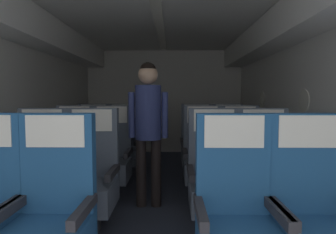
% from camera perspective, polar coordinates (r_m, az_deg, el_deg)
% --- Properties ---
extents(ground, '(3.59, 6.38, 0.02)m').
position_cam_1_polar(ground, '(3.46, -2.21, -16.48)').
color(ground, '#2D3342').
extents(fuselage_shell, '(3.47, 6.03, 2.26)m').
position_cam_1_polar(fuselage_shell, '(3.53, -2.04, 11.05)').
color(fuselage_shell, silver).
rests_on(fuselage_shell, ground).
extents(seat_a_left_aisle, '(0.49, 0.51, 1.10)m').
position_cam_1_polar(seat_a_left_aisle, '(1.95, -22.29, -18.38)').
color(seat_a_left_aisle, '#38383D').
rests_on(seat_a_left_aisle, ground).
extents(seat_a_right_aisle, '(0.49, 0.51, 1.10)m').
position_cam_1_polar(seat_a_right_aisle, '(2.00, 26.93, -17.92)').
color(seat_a_right_aisle, '#38383D').
rests_on(seat_a_right_aisle, ground).
extents(seat_a_right_window, '(0.49, 0.51, 1.10)m').
position_cam_1_polar(seat_a_right_window, '(1.85, 13.43, -19.49)').
color(seat_a_right_window, '#38383D').
rests_on(seat_a_right_window, ground).
extents(seat_b_left_window, '(0.49, 0.51, 1.10)m').
position_cam_1_polar(seat_b_left_window, '(2.86, -24.29, -11.23)').
color(seat_b_left_window, '#38383D').
rests_on(seat_b_left_window, ground).
extents(seat_b_left_aisle, '(0.49, 0.51, 1.10)m').
position_cam_1_polar(seat_b_left_aisle, '(2.71, -15.26, -11.89)').
color(seat_b_left_aisle, '#38383D').
rests_on(seat_b_left_aisle, ground).
extents(seat_b_right_aisle, '(0.49, 0.51, 1.10)m').
position_cam_1_polar(seat_b_right_aisle, '(2.73, 18.81, -11.83)').
color(seat_b_right_aisle, '#38383D').
rests_on(seat_b_right_aisle, ground).
extents(seat_b_right_window, '(0.49, 0.51, 1.10)m').
position_cam_1_polar(seat_b_right_window, '(2.64, 9.31, -12.22)').
color(seat_b_right_window, '#38383D').
rests_on(seat_b_right_window, ground).
extents(seat_c_left_window, '(0.49, 0.51, 1.10)m').
position_cam_1_polar(seat_c_left_window, '(3.63, -18.43, -7.87)').
color(seat_c_left_window, '#38383D').
rests_on(seat_c_left_window, ground).
extents(seat_c_left_aisle, '(0.49, 0.51, 1.10)m').
position_cam_1_polar(seat_c_left_aisle, '(3.51, -11.30, -8.15)').
color(seat_c_left_aisle, '#38383D').
rests_on(seat_c_left_aisle, ground).
extents(seat_c_right_aisle, '(0.49, 0.51, 1.10)m').
position_cam_1_polar(seat_c_right_aisle, '(3.54, 14.42, -8.12)').
color(seat_c_right_aisle, '#38383D').
rests_on(seat_c_right_aisle, ground).
extents(seat_c_right_window, '(0.49, 0.51, 1.10)m').
position_cam_1_polar(seat_c_right_window, '(3.47, 6.96, -8.25)').
color(seat_c_right_window, '#38383D').
rests_on(seat_c_right_window, ground).
extents(seat_d_left_window, '(0.49, 0.51, 1.10)m').
position_cam_1_polar(seat_d_left_window, '(4.44, -14.82, -5.68)').
color(seat_d_left_window, '#38383D').
rests_on(seat_d_left_window, ground).
extents(seat_d_left_aisle, '(0.49, 0.51, 1.10)m').
position_cam_1_polar(seat_d_left_aisle, '(4.33, -8.86, -5.83)').
color(seat_d_left_aisle, '#38383D').
rests_on(seat_d_left_aisle, ground).
extents(seat_d_right_aisle, '(0.49, 0.51, 1.10)m').
position_cam_1_polar(seat_d_right_aisle, '(4.36, 12.02, -5.80)').
color(seat_d_right_aisle, '#38383D').
rests_on(seat_d_right_aisle, ground).
extents(seat_d_right_window, '(0.49, 0.51, 1.10)m').
position_cam_1_polar(seat_d_right_window, '(4.29, 5.77, -5.88)').
color(seat_d_right_window, '#38383D').
rests_on(seat_d_right_window, ground).
extents(flight_attendant, '(0.43, 0.28, 1.57)m').
position_cam_1_polar(flight_attendant, '(3.11, -3.95, -0.34)').
color(flight_attendant, black).
rests_on(flight_attendant, ground).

